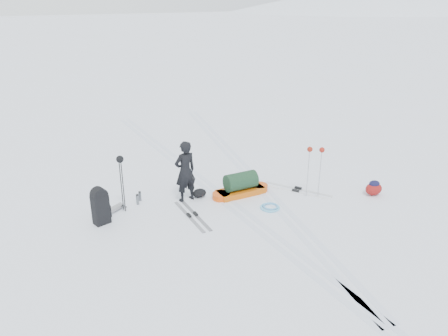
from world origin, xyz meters
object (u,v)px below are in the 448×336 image
Objects in this scene: skier at (185,171)px; expedition_rucksack at (102,206)px; pulk_sled at (241,186)px; ski_poles_black at (120,166)px.

skier is 1.77× the size of expedition_rucksack.
pulk_sled is 3.57m from expedition_rucksack.
expedition_rucksack is 0.63× the size of ski_poles_black.
skier is at bearing -11.06° from expedition_rucksack.
pulk_sled is 3.16m from ski_poles_black.
expedition_rucksack is (-2.14, -0.26, -0.38)m from skier.
skier reaches higher than expedition_rucksack.
skier is 1.56m from pulk_sled.
skier is 1.11× the size of ski_poles_black.
skier is 0.98× the size of pulk_sled.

